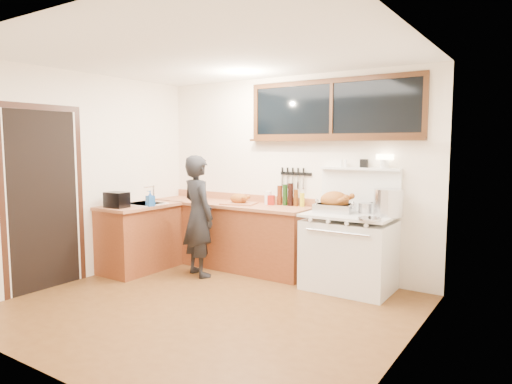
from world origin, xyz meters
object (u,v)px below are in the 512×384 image
Objects in this scene: man at (198,216)px; vintage_stove at (349,250)px; cutting_board at (239,200)px; roast_turkey at (335,204)px.

vintage_stove is at bearing 16.42° from man.
roast_turkey reaches higher than cutting_board.
cutting_board is 1.05× the size of roast_turkey.
man is at bearing -163.58° from vintage_stove.
vintage_stove is 1.65m from cutting_board.
vintage_stove is 0.57m from roast_turkey.
cutting_board is at bearing 62.60° from man.
cutting_board is 1.38m from roast_turkey.
roast_turkey is at bearing 1.69° from cutting_board.
vintage_stove is 3.08× the size of cutting_board.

